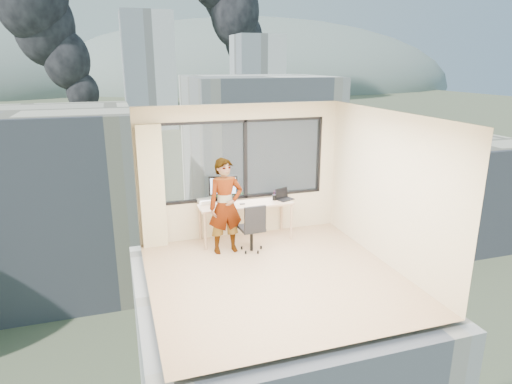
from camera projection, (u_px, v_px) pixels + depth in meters
name	position (u px, v px, depth m)	size (l,w,h in m)	color
floor	(275.00, 276.00, 7.24)	(4.00, 4.00, 0.01)	tan
ceiling	(277.00, 115.00, 6.51)	(4.00, 4.00, 0.01)	white
wall_front	(337.00, 250.00, 5.05)	(4.00, 0.01, 2.60)	beige
wall_left	(143.00, 213.00, 6.29)	(0.01, 4.00, 2.60)	beige
wall_right	(388.00, 189.00, 7.46)	(0.01, 4.00, 2.60)	beige
window_wall	(243.00, 160.00, 8.65)	(3.30, 0.16, 1.55)	black
curtain	(152.00, 187.00, 8.13)	(0.45, 0.14, 2.30)	beige
desk	(246.00, 221.00, 8.65)	(1.80, 0.60, 0.75)	tan
chair	(251.00, 227.00, 8.10)	(0.48, 0.48, 0.93)	black
person	(226.00, 206.00, 7.96)	(0.64, 0.42, 1.74)	#2D2D33
monitor	(223.00, 190.00, 8.45)	(0.54, 0.12, 0.54)	black
game_console	(206.00, 201.00, 8.54)	(0.29, 0.25, 0.07)	white
laptop	(285.00, 195.00, 8.71)	(0.31, 0.33, 0.20)	black
cellphone	(242.00, 204.00, 8.46)	(0.10, 0.04, 0.01)	black
pen_cup	(274.00, 197.00, 8.70)	(0.08, 0.08, 0.11)	black
handbag	(281.00, 192.00, 8.92)	(0.24, 0.12, 0.19)	#0D4E4A
exterior_ground	(122.00, 129.00, 120.84)	(400.00, 400.00, 0.04)	#515B3D
near_bldg_a	(28.00, 203.00, 33.98)	(16.00, 12.00, 14.00)	beige
near_bldg_b	(257.00, 154.00, 47.17)	(14.00, 13.00, 16.00)	white
near_bldg_c	(460.00, 191.00, 44.15)	(12.00, 10.00, 10.00)	beige
far_tower_b	(149.00, 71.00, 118.97)	(13.00, 13.00, 30.00)	silver
far_tower_c	(257.00, 76.00, 148.66)	(15.00, 15.00, 26.00)	silver
hill_b	(253.00, 86.00, 332.94)	(300.00, 220.00, 96.00)	slate
tree_b	(234.00, 278.00, 27.53)	(7.60, 7.60, 9.00)	#21541C
tree_c	(332.00, 170.00, 52.77)	(8.40, 8.40, 10.00)	#21541C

